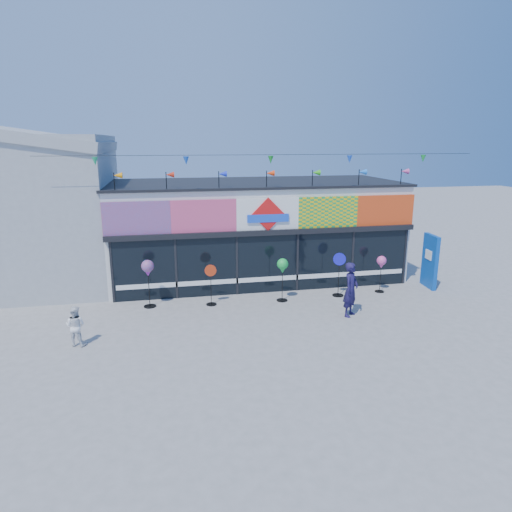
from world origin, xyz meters
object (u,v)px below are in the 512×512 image
object	(u,v)px
child	(75,326)
spinner_1	(211,284)
spinner_0	(148,270)
adult_man	(351,290)
blue_sign	(430,261)
spinner_2	(283,267)
spinner_3	(339,273)
spinner_4	(381,263)

from	to	relation	value
child	spinner_1	bearing A→B (deg)	-128.51
spinner_0	adult_man	bearing A→B (deg)	-18.39
blue_sign	child	size ratio (longest dim) A/B	1.80
spinner_2	spinner_3	size ratio (longest dim) A/B	0.96
spinner_2	spinner_4	distance (m)	4.04
blue_sign	spinner_4	xyz separation A→B (m)	(-2.21, -0.20, 0.08)
spinner_3	spinner_4	bearing A→B (deg)	3.65
spinner_1	spinner_0	bearing A→B (deg)	173.90
blue_sign	spinner_1	distance (m)	8.88
spinner_0	spinner_4	xyz separation A→B (m)	(8.84, -0.09, -0.22)
spinner_1	spinner_4	distance (m)	6.67
spinner_4	child	xyz separation A→B (m)	(-10.85, -2.73, -0.57)
blue_sign	spinner_0	bearing A→B (deg)	-174.65
spinner_3	spinner_0	bearing A→B (deg)	178.32
spinner_4	adult_man	xyz separation A→B (m)	(-2.15, -2.13, -0.24)
adult_man	spinner_0	bearing A→B (deg)	116.83
child	spinner_0	bearing A→B (deg)	-105.64
spinner_2	spinner_0	bearing A→B (deg)	176.07
spinner_0	spinner_3	distance (m)	7.08
spinner_0	spinner_1	world-z (taller)	spinner_0
spinner_2	spinner_3	xyz separation A→B (m)	(2.25, 0.12, -0.41)
spinner_2	child	world-z (taller)	spinner_2
spinner_1	adult_man	bearing A→B (deg)	-23.84
blue_sign	spinner_2	world-z (taller)	blue_sign
blue_sign	spinner_2	xyz separation A→B (m)	(-6.24, -0.44, 0.21)
spinner_3	adult_man	distance (m)	2.05
adult_man	child	distance (m)	8.73
spinner_0	adult_man	size ratio (longest dim) A/B	0.93
spinner_1	adult_man	size ratio (longest dim) A/B	0.81
spinner_0	spinner_3	world-z (taller)	spinner_0
spinner_2	adult_man	world-z (taller)	adult_man
spinner_2	adult_man	size ratio (longest dim) A/B	0.87
spinner_0	child	distance (m)	3.55
spinner_1	spinner_4	xyz separation A→B (m)	(6.66, 0.14, 0.37)
spinner_1	spinner_3	xyz separation A→B (m)	(4.88, 0.03, 0.10)
spinner_1	child	size ratio (longest dim) A/B	1.25
spinner_3	child	world-z (taller)	spinner_3
blue_sign	adult_man	distance (m)	4.95
spinner_2	spinner_1	bearing A→B (deg)	177.88
spinner_0	adult_man	xyz separation A→B (m)	(6.69, -2.22, -0.46)
blue_sign	child	world-z (taller)	blue_sign
blue_sign	spinner_2	size ratio (longest dim) A/B	1.33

